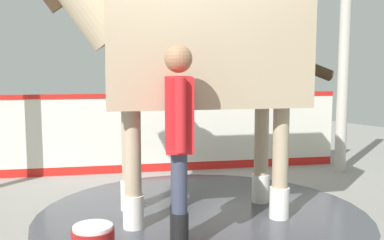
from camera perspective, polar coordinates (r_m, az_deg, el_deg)
ground_plane at (r=4.88m, az=-2.53°, el=-11.71°), size 16.00×16.00×0.02m
wet_patch at (r=4.85m, az=1.34°, el=-11.66°), size 3.45×3.45×0.00m
barrier_wall at (r=6.68m, az=-2.39°, el=-1.88°), size 2.12×4.61×1.15m
roof_post_far at (r=6.90m, az=18.45°, el=5.22°), size 0.16×0.16×2.78m
horse at (r=4.58m, az=-0.21°, el=8.05°), size 1.79×3.16×2.86m
handler at (r=3.77m, az=-1.68°, el=-1.53°), size 0.60×0.44×1.71m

